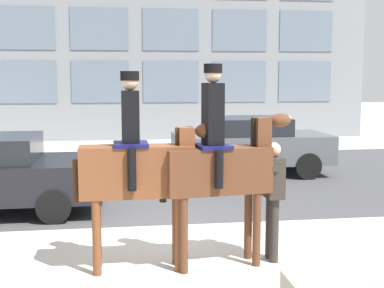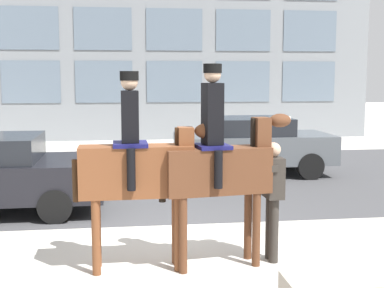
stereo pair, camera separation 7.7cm
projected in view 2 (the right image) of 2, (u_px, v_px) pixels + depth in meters
The scene contains 6 objects.
ground_plane at pixel (169, 234), 8.68m from camera, with size 80.00×80.00×0.00m, color beige.
road_surface at pixel (152, 178), 13.35m from camera, with size 18.86×8.50×0.01m.
mounted_horse_lead at pixel (139, 167), 6.95m from camera, with size 1.93×0.65×2.61m.
mounted_horse_companion at pixel (220, 164), 7.07m from camera, with size 1.83×0.65×2.71m.
pedestrian_bystander at pixel (272, 191), 7.31m from camera, with size 0.82×0.45×1.66m.
street_car_far_lane at pixel (253, 144), 13.80m from camera, with size 3.97×1.94×1.48m.
Camera 2 is at (-0.75, -8.40, 2.56)m, focal length 50.00 mm.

